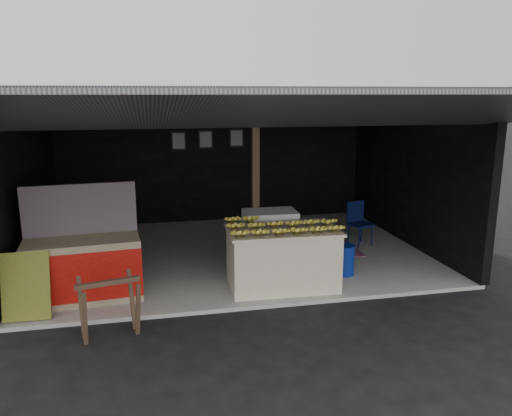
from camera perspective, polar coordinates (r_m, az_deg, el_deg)
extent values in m
plane|color=black|center=(7.08, 0.79, -11.49)|extent=(80.00, 80.00, 0.00)
cube|color=gray|center=(9.36, -2.63, -5.11)|extent=(7.00, 5.00, 0.06)
cube|color=black|center=(11.46, -4.79, 5.79)|extent=(7.00, 0.15, 2.90)
cube|color=black|center=(9.13, -24.97, 2.79)|extent=(0.15, 5.00, 2.90)
cube|color=black|center=(10.18, 17.16, 4.36)|extent=(0.15, 5.00, 2.90)
cube|color=#232326|center=(8.90, -2.83, 13.13)|extent=(7.20, 5.20, 0.12)
cube|color=#232326|center=(5.53, 3.11, 10.86)|extent=(7.40, 2.47, 0.48)
cube|color=#503928|center=(8.49, -0.06, 3.15)|extent=(0.12, 0.12, 2.85)
cube|color=silver|center=(7.58, 3.01, -5.81)|extent=(1.61, 1.00, 0.87)
cube|color=silver|center=(7.45, 3.05, -2.50)|extent=(1.68, 1.06, 0.04)
cube|color=white|center=(8.39, 1.59, -3.56)|extent=(0.90, 0.62, 0.97)
cube|color=navy|center=(8.10, 2.10, -3.83)|extent=(0.68, 0.04, 0.29)
cube|color=#B21414|center=(8.20, 2.08, -6.10)|extent=(0.44, 0.03, 0.10)
cube|color=#998466|center=(7.51, -19.08, -6.66)|extent=(1.63, 0.83, 0.88)
cube|color=#B9120C|center=(7.18, -19.41, -7.59)|extent=(1.57, 0.17, 0.69)
cube|color=white|center=(7.17, -19.42, -7.62)|extent=(0.53, 0.06, 0.18)
cube|color=#181747|center=(7.57, -19.28, -0.12)|extent=(1.57, 0.20, 0.74)
cube|color=black|center=(7.15, -24.82, -8.13)|extent=(0.59, 0.26, 0.87)
cube|color=#503928|center=(6.23, -18.97, -11.94)|extent=(0.11, 0.29, 0.74)
cube|color=#503928|center=(6.30, -13.34, -11.26)|extent=(0.11, 0.29, 0.74)
cube|color=#503928|center=(6.56, -19.33, -10.66)|extent=(0.11, 0.29, 0.74)
cube|color=#503928|center=(6.64, -14.00, -10.03)|extent=(0.11, 0.29, 0.74)
cube|color=#503928|center=(6.30, -16.59, -8.21)|extent=(0.76, 0.23, 0.06)
cylinder|color=navy|center=(8.23, 10.08, -5.95)|extent=(0.32, 0.32, 0.47)
cylinder|color=#0B133E|center=(9.63, 11.70, -3.37)|extent=(0.03, 0.03, 0.42)
cylinder|color=#0B133E|center=(9.83, 13.12, -3.10)|extent=(0.03, 0.03, 0.42)
cylinder|color=#0B133E|center=(9.87, 10.52, -2.92)|extent=(0.03, 0.03, 0.42)
cylinder|color=#0B133E|center=(10.06, 11.93, -2.67)|extent=(0.03, 0.03, 0.42)
cube|color=#0B133E|center=(9.79, 11.87, -1.84)|extent=(0.49, 0.49, 0.04)
cube|color=#0B133E|center=(9.88, 11.27, -0.42)|extent=(0.39, 0.15, 0.43)
cube|color=#801C54|center=(9.46, 7.09, -4.78)|extent=(1.53, 1.05, 0.01)
cube|color=black|center=(11.25, -8.84, 7.60)|extent=(0.32, 0.03, 0.42)
cube|color=#4C4C59|center=(11.23, -8.84, 7.59)|extent=(0.26, 0.02, 0.34)
cube|color=black|center=(11.30, -5.78, 7.81)|extent=(0.32, 0.03, 0.42)
cube|color=#4C4C59|center=(11.28, -5.77, 7.80)|extent=(0.26, 0.02, 0.34)
cube|color=black|center=(11.39, -2.25, 8.01)|extent=(0.32, 0.03, 0.42)
cube|color=#4C4C59|center=(11.37, -2.23, 8.00)|extent=(0.26, 0.02, 0.34)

